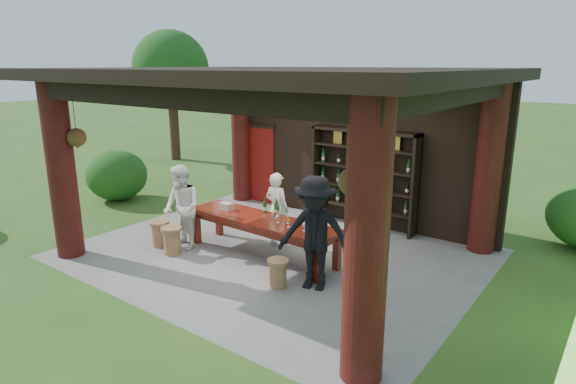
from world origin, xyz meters
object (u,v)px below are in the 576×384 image
Objects in this scene: stool_far_left at (160,233)px; host at (277,209)px; wine_shelf at (363,179)px; napkin_basket at (226,206)px; tasting_table at (262,224)px; guest_man at (315,233)px; stool_near_right at (278,272)px; guest_woman at (182,208)px; stool_near_left at (172,240)px.

host reaches higher than stool_far_left.
wine_shelf is 9.61× the size of napkin_basket.
tasting_table is 0.94m from napkin_basket.
tasting_table is 6.26× the size of stool_far_left.
guest_man is (3.54, 0.29, 0.67)m from stool_far_left.
guest_man reaches higher than stool_far_left.
tasting_table is at bearing 145.80° from guest_man.
stool_near_right is at bearing 128.94° from host.
stool_near_right is 2.66m from guest_woman.
guest_woman reaches higher than napkin_basket.
host is (1.32, 1.61, 0.46)m from stool_near_left.
guest_woman is 6.46× the size of napkin_basket.
wine_shelf is at bearing 58.84° from napkin_basket.
guest_man is (0.50, 0.33, 0.69)m from stool_near_right.
host is (-1.20, 1.52, 0.50)m from stool_near_right.
tasting_table is at bearing 36.85° from guest_woman.
stool_near_right is 1.82× the size of napkin_basket.
host is 5.77× the size of napkin_basket.
tasting_table is 1.78m from stool_near_left.
stool_near_left is 3.12m from guest_man.
wine_shelf is 3.36m from guest_man.
stool_near_left is at bearing -177.89° from stool_near_right.
stool_near_right is 2.00m from host.
guest_man is at bearing -19.44° from tasting_table.
guest_woman is 0.87m from napkin_basket.
napkin_basket reaches higher than stool_near_right.
stool_near_right is 0.91× the size of stool_far_left.
napkin_basket is at bearing 156.06° from stool_near_right.
stool_near_right is at bearing -23.94° from napkin_basket.
stool_near_left is 2.07× the size of napkin_basket.
guest_man reaches higher than host.
stool_near_left is at bearing -120.41° from wine_shelf.
guest_woman reaches higher than stool_near_left.
stool_near_right is 0.28× the size of guest_woman.
guest_woman is at bearing 174.45° from stool_near_right.
stool_near_left is 0.36× the size of host.
napkin_basket is (-1.62, -2.68, -0.28)m from wine_shelf.
guest_man is (1.70, -1.19, 0.19)m from host.
stool_far_left is 0.28× the size of guest_man.
stool_far_left reaches higher than stool_near_right.
guest_woman is at bearing 101.02° from stool_near_left.
wine_shelf reaches higher than napkin_basket.
stool_near_right is at bearing -39.42° from tasting_table.
napkin_basket is at bearing 179.58° from tasting_table.
wine_shelf reaches higher than guest_woman.
stool_far_left is at bearing -127.09° from wine_shelf.
napkin_basket is (-2.49, 0.56, -0.12)m from guest_man.
wine_shelf is 4.81× the size of stool_far_left.
guest_woman is (-1.52, -0.63, 0.21)m from tasting_table.
napkin_basket reaches higher than tasting_table.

